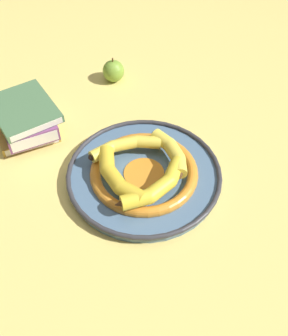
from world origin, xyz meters
The scene contains 8 objects.
ground_plane centered at (0.00, 0.00, 0.00)m, with size 2.80×2.80×0.00m, color #E5CC6B.
decorative_bowl centered at (-0.03, -0.02, 0.02)m, with size 0.38×0.38×0.04m.
banana_a centered at (-0.01, 0.05, 0.06)m, with size 0.20×0.10×0.04m.
banana_b centered at (-0.10, 0.01, 0.06)m, with size 0.08×0.21×0.04m.
banana_c centered at (-0.06, -0.10, 0.06)m, with size 0.16×0.10×0.04m.
banana_d centered at (0.04, -0.04, 0.05)m, with size 0.13×0.17×0.03m.
book_stack centered at (0.32, 0.06, 0.04)m, with size 0.23×0.21×0.09m.
apple centered at (0.31, -0.27, 0.03)m, with size 0.07×0.07×0.08m.
Camera 1 is at (-0.44, 0.45, 0.75)m, focal length 42.00 mm.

